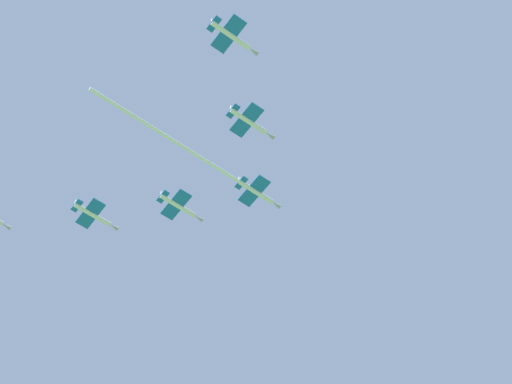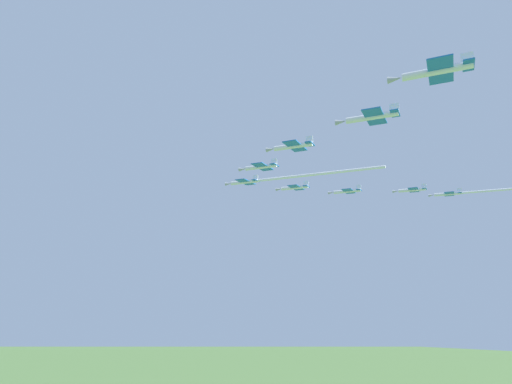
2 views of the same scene
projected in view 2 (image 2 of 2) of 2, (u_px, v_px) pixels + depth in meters
jet_lead at (282, 178)px, 145.65m from camera, size 57.41×10.60×2.80m
jet_port_inner at (260, 167)px, 132.29m from camera, size 13.50×9.89×2.80m
jet_starboard_inner at (294, 188)px, 159.99m from camera, size 13.50×9.89×2.80m
jet_port_outer at (292, 146)px, 111.46m from camera, size 13.50×9.89×2.80m
jet_starboard_outer at (346, 191)px, 166.99m from camera, size 13.50×9.89×2.80m
jet_center_rear at (370, 117)px, 87.57m from camera, size 13.50×9.89×2.80m
jet_port_trail at (411, 190)px, 171.49m from camera, size 13.50×9.89×2.80m
jet_starboard_trail at (435, 71)px, 68.19m from camera, size 13.50×9.89×2.80m
jet_tail_end at (483, 191)px, 174.20m from camera, size 54.56×10.30×2.80m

